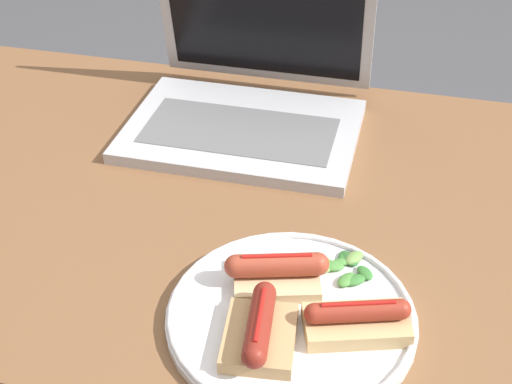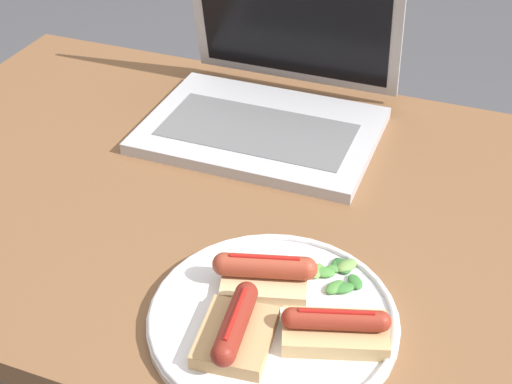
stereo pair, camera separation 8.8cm
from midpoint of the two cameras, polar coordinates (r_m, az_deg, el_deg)
name	(u,v)px [view 2 (the right image)]	position (r m, az deg, el deg)	size (l,w,h in m)	color
desk	(297,267)	(1.03, 5.78, -6.07)	(1.30, 0.73, 0.75)	brown
laptop	(270,97)	(1.12, 3.43, 7.53)	(0.35, 0.30, 0.25)	#B7B7BC
plate	(273,318)	(0.79, 4.60, -10.12)	(0.28, 0.28, 0.02)	silver
sausage_toast_left	(265,272)	(0.82, 3.81, -6.57)	(0.12, 0.10, 0.04)	#D6B784
sausage_toast_middle	(236,330)	(0.75, 1.77, -11.16)	(0.08, 0.11, 0.05)	tan
sausage_toast_right	(335,328)	(0.77, 9.72, -10.83)	(0.12, 0.09, 0.04)	tan
salad_pile	(337,274)	(0.84, 9.51, -6.65)	(0.07, 0.07, 0.01)	#4C8E3D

